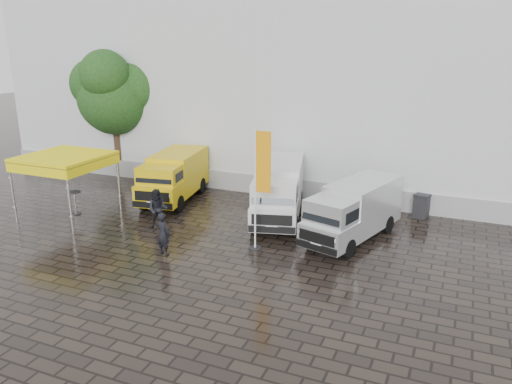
# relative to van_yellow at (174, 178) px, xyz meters

# --- Properties ---
(ground) EXTENTS (120.00, 120.00, 0.00)m
(ground) POSITION_rel_van_yellow_xyz_m (6.61, -5.14, -1.19)
(ground) COLOR black
(ground) RESTS_ON ground
(exhibition_hall) EXTENTS (44.00, 16.00, 12.00)m
(exhibition_hall) POSITION_rel_van_yellow_xyz_m (8.61, 10.86, 4.81)
(exhibition_hall) COLOR silver
(exhibition_hall) RESTS_ON ground
(hall_plinth) EXTENTS (44.00, 0.15, 1.00)m
(hall_plinth) POSITION_rel_van_yellow_xyz_m (8.61, 2.81, -0.69)
(hall_plinth) COLOR gray
(hall_plinth) RESTS_ON ground
(van_yellow) EXTENTS (2.84, 5.43, 2.39)m
(van_yellow) POSITION_rel_van_yellow_xyz_m (0.00, 0.00, 0.00)
(van_yellow) COLOR gold
(van_yellow) RESTS_ON ground
(van_white) EXTENTS (3.38, 6.09, 2.51)m
(van_white) POSITION_rel_van_yellow_xyz_m (5.81, -0.44, 0.06)
(van_white) COLOR silver
(van_white) RESTS_ON ground
(van_silver) EXTENTS (3.23, 5.65, 2.32)m
(van_silver) POSITION_rel_van_yellow_xyz_m (9.47, -1.59, -0.03)
(van_silver) COLOR silver
(van_silver) RESTS_ON ground
(canopy_tent) EXTENTS (3.44, 3.44, 2.89)m
(canopy_tent) POSITION_rel_van_yellow_xyz_m (-3.29, -3.86, 1.52)
(canopy_tent) COLOR silver
(canopy_tent) RESTS_ON ground
(flagpole) EXTENTS (0.88, 0.50, 4.86)m
(flagpole) POSITION_rel_van_yellow_xyz_m (6.36, -3.99, 1.51)
(flagpole) COLOR black
(flagpole) RESTS_ON ground
(tree) EXTENTS (4.28, 4.30, 7.68)m
(tree) POSITION_rel_van_yellow_xyz_m (-5.74, 3.15, 3.74)
(tree) COLOR black
(tree) RESTS_ON ground
(cocktail_table) EXTENTS (0.60, 0.60, 1.10)m
(cocktail_table) POSITION_rel_van_yellow_xyz_m (-3.16, -3.58, -0.64)
(cocktail_table) COLOR black
(cocktail_table) RESTS_ON ground
(wheelie_bin) EXTENTS (0.78, 0.78, 1.10)m
(wheelie_bin) POSITION_rel_van_yellow_xyz_m (11.80, 2.33, -0.64)
(wheelie_bin) COLOR black
(wheelie_bin) RESTS_ON ground
(person_front) EXTENTS (0.68, 0.51, 1.68)m
(person_front) POSITION_rel_van_yellow_xyz_m (3.22, -5.91, -0.35)
(person_front) COLOR black
(person_front) RESTS_ON ground
(person_tent) EXTENTS (1.05, 0.96, 1.77)m
(person_tent) POSITION_rel_van_yellow_xyz_m (1.48, -3.65, -0.31)
(person_tent) COLOR black
(person_tent) RESTS_ON ground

